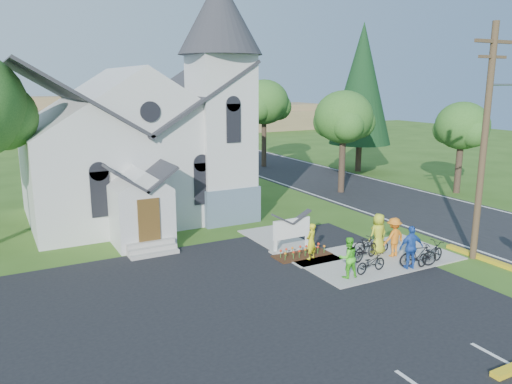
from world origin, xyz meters
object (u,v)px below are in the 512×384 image
cyclist_1 (348,257)px  bike_3 (418,255)px  utility_pole (486,136)px  bike_2 (371,244)px  cyclist_0 (311,241)px  cyclist_2 (411,247)px  bike_0 (371,263)px  cyclist_3 (394,237)px  bike_4 (430,253)px  bike_1 (366,248)px  cyclist_4 (378,234)px  church_sign (292,229)px

cyclist_1 → bike_3: cyclist_1 is taller
utility_pole → bike_2: 6.65m
cyclist_0 → cyclist_2: (2.97, -2.90, 0.11)m
bike_0 → bike_3: bearing=-107.1°
utility_pole → bike_0: bearing=171.8°
cyclist_2 → bike_2: 2.30m
utility_pole → bike_0: (-5.26, 0.76, -4.95)m
cyclist_3 → bike_3: size_ratio=1.04×
utility_pole → cyclist_3: 5.72m
bike_0 → bike_4: bearing=-104.2°
cyclist_0 → cyclist_3: 3.70m
bike_1 → bike_3: bearing=-157.0°
bike_1 → cyclist_0: bearing=41.9°
cyclist_3 → cyclist_0: bearing=-27.2°
cyclist_2 → bike_4: bearing=-167.7°
cyclist_0 → cyclist_2: size_ratio=0.88×
utility_pole → cyclist_4: utility_pole is taller
utility_pole → church_sign: bearing=144.4°
cyclist_4 → bike_3: bearing=99.3°
church_sign → cyclist_3: 4.54m
bike_0 → cyclist_3: 2.44m
bike_0 → cyclist_1: cyclist_1 is taller
cyclist_1 → cyclist_2: 2.92m
bike_2 → bike_1: bearing=145.8°
bike_4 → bike_0: bearing=69.1°
cyclist_0 → cyclist_3: cyclist_3 is taller
church_sign → bike_2: bearing=-36.4°
cyclist_4 → bike_4: 2.37m
bike_1 → cyclist_2: bearing=-166.6°
utility_pole → cyclist_3: size_ratio=5.71×
bike_0 → bike_1: 1.45m
cyclist_2 → bike_2: bearing=-73.2°
church_sign → cyclist_3: (3.48, -2.92, -0.10)m
bike_1 → cyclist_1: bearing=104.9°
cyclist_2 → cyclist_0: bearing=-31.1°
utility_pole → bike_2: size_ratio=6.13×
utility_pole → cyclist_3: (-3.09, 1.78, -4.48)m
bike_3 → church_sign: bearing=55.2°
cyclist_0 → cyclist_4: cyclist_4 is taller
church_sign → bike_0: (1.31, -3.94, -0.57)m
bike_0 → bike_2: (1.59, 1.80, 0.02)m
bike_2 → cyclist_4: bearing=-112.6°
cyclist_1 → bike_2: 3.29m
cyclist_2 → cyclist_3: 1.53m
utility_pole → bike_0: 7.26m
bike_0 → cyclist_2: 1.86m
cyclist_1 → cyclist_4: 3.35m
cyclist_1 → cyclist_3: (3.32, 0.98, 0.05)m
cyclist_1 → cyclist_4: (2.96, 1.57, 0.10)m
bike_0 → cyclist_4: bearing=-53.3°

